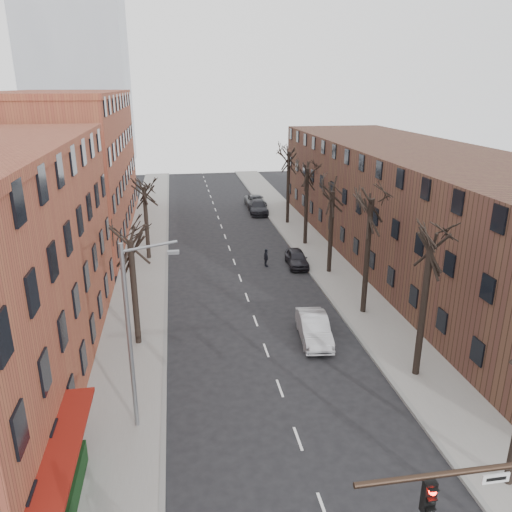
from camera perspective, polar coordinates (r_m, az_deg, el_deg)
name	(u,v)px	position (r m, az deg, el deg)	size (l,w,h in m)	color
sidewalk_left	(145,255)	(47.58, -12.55, 0.10)	(4.00, 90.00, 0.15)	gray
sidewalk_right	(311,247)	(49.19, 6.36, 1.08)	(4.00, 90.00, 0.15)	gray
building_left_far	(65,168)	(55.76, -20.97, 9.40)	(12.00, 28.00, 14.00)	brown
building_right	(417,206)	(46.26, 17.89, 5.45)	(12.00, 50.00, 10.00)	#4C3123
awning_left	(73,500)	(22.51, -20.19, -24.66)	(1.20, 7.00, 0.15)	maroon
hedge	(63,507)	(21.38, -21.20, -25.20)	(0.80, 6.00, 1.00)	black
tree_right_a	(507,485)	(24.11, 26.75, -22.29)	(5.20, 5.20, 10.00)	black
tree_right_b	(415,375)	(29.49, 17.73, -12.87)	(5.20, 5.20, 10.80)	black
tree_right_c	(363,313)	(35.86, 12.10, -6.39)	(5.20, 5.20, 11.60)	black
tree_right_d	(329,273)	(42.78, 8.31, -1.90)	(5.20, 5.20, 10.00)	black
tree_right_e	(305,244)	(50.03, 5.61, 1.32)	(5.20, 5.20, 10.80)	black
tree_right_f	(287,224)	(57.47, 3.61, 3.72)	(5.20, 5.20, 11.60)	black
tree_left_a	(139,344)	(31.97, -13.24, -9.79)	(5.20, 5.20, 9.50)	black
tree_left_b	(149,259)	(46.64, -12.11, -0.35)	(5.20, 5.20, 9.50)	black
streetlight	(133,330)	(22.54, -13.91, -8.27)	(2.45, 0.22, 9.03)	slate
silver_sedan	(314,328)	(31.47, 6.63, -8.20)	(1.70, 4.88, 1.61)	#A3A5AA
parked_car_near	(297,258)	(43.84, 4.67, -0.24)	(1.69, 4.19, 1.43)	black
parked_car_mid	(258,207)	(61.92, 0.24, 5.63)	(2.20, 5.41, 1.57)	black
parked_car_far	(255,201)	(65.28, -0.07, 6.28)	(2.40, 5.20, 1.45)	slate
pedestrian_crossing	(266,258)	(43.50, 1.16, -0.21)	(0.94, 0.39, 1.61)	black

